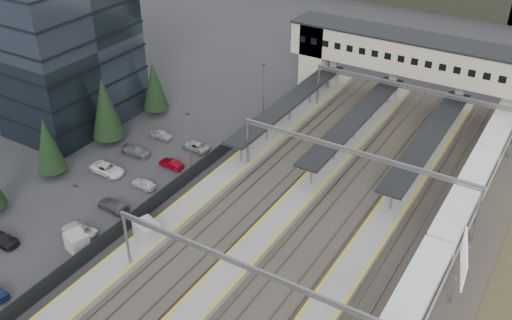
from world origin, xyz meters
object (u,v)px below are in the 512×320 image
Objects in this scene: footbridge at (402,56)px; train at (464,202)px; relay_cabin_far at (77,242)px; office_building at (35,35)px; relay_cabin_near at (148,232)px; billboard at (464,260)px.

footbridge reaches higher than train.
relay_cabin_far is at bearing -107.98° from footbridge.
office_building is at bearing -145.53° from footbridge.
train reaches higher than relay_cabin_far.
relay_cabin_near is 34.91m from train.
billboard reaches higher than relay_cabin_far.
relay_cabin_far is 53.66m from footbridge.
footbridge is (43.70, 30.00, -4.26)m from office_building.
train is at bearing 38.06° from relay_cabin_near.
office_building is at bearing -174.40° from train.
train is 11.72m from billboard.
footbridge is (16.43, 50.62, 6.90)m from relay_cabin_far.
relay_cabin_far is 0.04× the size of train.
office_building is 35.97m from relay_cabin_far.
billboard is at bearing -77.35° from train.
office_building is 7.50× the size of relay_cabin_near.
billboard is (30.03, 10.14, 2.29)m from relay_cabin_near.
office_building is 9.14× the size of relay_cabin_far.
office_building reaches higher than relay_cabin_far.
footbridge is at bearing 34.47° from office_building.
train is (27.48, 21.51, 0.99)m from relay_cabin_near.
office_building is 61.12m from train.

